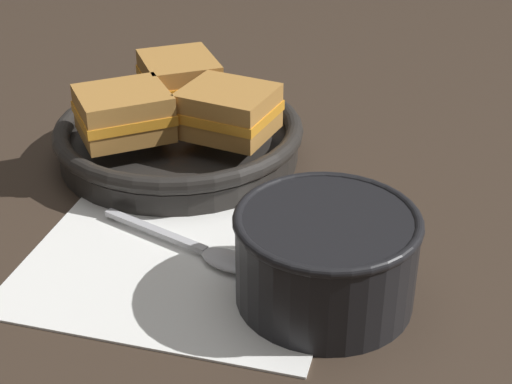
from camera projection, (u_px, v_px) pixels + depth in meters
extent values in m
plane|color=#382B21|center=(250.00, 244.00, 0.68)|extent=(4.00, 4.00, 0.00)
cube|color=white|center=(183.00, 260.00, 0.66)|extent=(0.29, 0.26, 0.00)
cylinder|color=black|center=(326.00, 259.00, 0.60)|extent=(0.14, 0.14, 0.07)
cylinder|color=#C14C19|center=(327.00, 232.00, 0.58)|extent=(0.12, 0.12, 0.01)
torus|color=black|center=(328.00, 220.00, 0.58)|extent=(0.14, 0.14, 0.01)
cube|color=#B7B7BC|center=(155.00, 231.00, 0.69)|extent=(0.11, 0.03, 0.01)
ellipsoid|color=#B7B7BC|center=(231.00, 261.00, 0.65)|extent=(0.06, 0.04, 0.01)
cylinder|color=black|center=(180.00, 147.00, 0.82)|extent=(0.25, 0.25, 0.02)
torus|color=black|center=(179.00, 129.00, 0.81)|extent=(0.26, 0.26, 0.02)
cube|color=#B27A38|center=(180.00, 91.00, 0.85)|extent=(0.11, 0.11, 0.02)
cube|color=orange|center=(179.00, 78.00, 0.84)|extent=(0.12, 0.12, 0.01)
cube|color=#B27A38|center=(179.00, 66.00, 0.83)|extent=(0.11, 0.11, 0.02)
cube|color=#B27A38|center=(125.00, 126.00, 0.77)|extent=(0.11, 0.11, 0.02)
cube|color=orange|center=(124.00, 113.00, 0.76)|extent=(0.12, 0.12, 0.01)
cube|color=#B27A38|center=(123.00, 100.00, 0.76)|extent=(0.11, 0.11, 0.02)
cube|color=#B27A38|center=(228.00, 124.00, 0.77)|extent=(0.09, 0.07, 0.02)
cube|color=orange|center=(228.00, 111.00, 0.77)|extent=(0.09, 0.08, 0.01)
cube|color=#B27A38|center=(228.00, 98.00, 0.76)|extent=(0.09, 0.07, 0.02)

